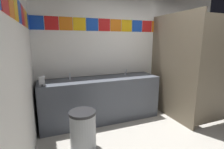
% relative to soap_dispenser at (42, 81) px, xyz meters
% --- Properties ---
extents(ground_plane, '(9.63, 9.63, 0.00)m').
position_rel_soap_dispenser_xyz_m(ground_plane, '(2.04, -1.22, -0.96)').
color(ground_plane, '#B2ADA3').
extents(wall_back, '(4.38, 0.09, 2.75)m').
position_rel_soap_dispenser_xyz_m(wall_back, '(2.04, 0.53, 0.42)').
color(wall_back, white).
rests_on(wall_back, ground_plane).
extents(wall_side, '(0.09, 3.44, 2.75)m').
position_rel_soap_dispenser_xyz_m(wall_side, '(-0.19, -1.22, 0.42)').
color(wall_side, white).
rests_on(wall_side, ground_plane).
extents(vanity_counter, '(2.36, 0.61, 0.88)m').
position_rel_soap_dispenser_xyz_m(vanity_counter, '(1.08, 0.19, -0.51)').
color(vanity_counter, '#4C515B').
rests_on(vanity_counter, ground_plane).
extents(faucet_left, '(0.04, 0.10, 0.14)m').
position_rel_soap_dispenser_xyz_m(faucet_left, '(0.49, 0.28, -0.03)').
color(faucet_left, silver).
rests_on(faucet_left, vanity_counter).
extents(faucet_right, '(0.04, 0.10, 0.14)m').
position_rel_soap_dispenser_xyz_m(faucet_right, '(1.67, 0.28, -0.03)').
color(faucet_right, silver).
rests_on(faucet_right, vanity_counter).
extents(soap_dispenser, '(0.09, 0.09, 0.16)m').
position_rel_soap_dispenser_xyz_m(soap_dispenser, '(0.00, 0.00, 0.00)').
color(soap_dispenser, '#B7BABF').
rests_on(soap_dispenser, vanity_counter).
extents(stall_divider, '(0.92, 1.37, 2.14)m').
position_rel_soap_dispenser_xyz_m(stall_divider, '(2.66, -0.44, 0.12)').
color(stall_divider, '#726651').
rests_on(stall_divider, ground_plane).
extents(toilet, '(0.39, 0.49, 0.74)m').
position_rel_soap_dispenser_xyz_m(toilet, '(3.11, 0.05, -0.65)').
color(toilet, white).
rests_on(toilet, ground_plane).
extents(trash_bin, '(0.39, 0.39, 0.60)m').
position_rel_soap_dispenser_xyz_m(trash_bin, '(0.53, -0.65, -0.65)').
color(trash_bin, '#999EA3').
rests_on(trash_bin, ground_plane).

